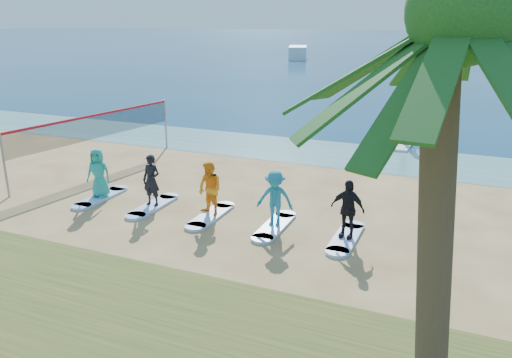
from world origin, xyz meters
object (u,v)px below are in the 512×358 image
at_px(student_2, 210,189).
at_px(surfboard_1, 153,206).
at_px(palm_tree, 462,15).
at_px(surfboard_3, 275,226).
at_px(volleyball_net, 97,127).
at_px(surfboard_2, 211,216).
at_px(student_0, 98,173).
at_px(student_1, 151,180).
at_px(paddleboarder, 406,128).
at_px(student_4, 347,209).
at_px(boat_offshore_a, 298,59).
at_px(surfboard_4, 346,238).
at_px(surfboard_0, 101,197).
at_px(student_3, 275,198).
at_px(paddleboard, 405,145).

bearing_deg(student_2, surfboard_1, -162.15).
bearing_deg(palm_tree, surfboard_3, 127.86).
relative_size(volleyball_net, surfboard_2, 4.09).
height_order(student_0, student_1, student_1).
height_order(surfboard_2, surfboard_3, same).
bearing_deg(surfboard_2, paddleboarder, 69.75).
bearing_deg(student_4, palm_tree, -58.44).
distance_m(boat_offshore_a, surfboard_4, 73.27).
xyz_separation_m(surfboard_0, surfboard_1, (2.33, 0.00, 0.00)).
height_order(volleyball_net, student_1, volleyball_net).
bearing_deg(surfboard_4, surfboard_3, 180.00).
bearing_deg(volleyball_net, boat_offshore_a, 100.94).
relative_size(paddleboarder, student_1, 0.92).
bearing_deg(surfboard_1, boat_offshore_a, 104.41).
height_order(palm_tree, paddleboarder, palm_tree).
bearing_deg(surfboard_1, volleyball_net, 147.25).
relative_size(palm_tree, boat_offshore_a, 0.95).
bearing_deg(surfboard_4, palm_tree, -67.20).
height_order(student_0, surfboard_2, student_0).
height_order(paddleboarder, student_0, student_0).
distance_m(student_0, student_4, 9.34).
distance_m(palm_tree, surfboard_3, 10.49).
relative_size(boat_offshore_a, student_3, 4.50).
height_order(paddleboard, boat_offshore_a, boat_offshore_a).
height_order(volleyball_net, student_3, volleyball_net).
relative_size(student_1, surfboard_2, 0.84).
height_order(palm_tree, student_3, palm_tree).
bearing_deg(surfboard_3, student_1, 180.00).
xyz_separation_m(paddleboard, boat_offshore_a, (-24.84, 56.01, -0.06)).
distance_m(volleyball_net, paddleboard, 15.67).
relative_size(palm_tree, surfboard_2, 3.52).
bearing_deg(boat_offshore_a, student_3, -89.47).
xyz_separation_m(palm_tree, student_3, (-5.08, 6.54, -5.48)).
bearing_deg(student_2, student_1, -162.15).
bearing_deg(student_2, surfboard_3, 17.85).
height_order(boat_offshore_a, surfboard_4, boat_offshore_a).
relative_size(volleyball_net, student_0, 4.92).
height_order(paddleboard, student_3, student_3).
height_order(surfboard_0, student_3, student_3).
distance_m(surfboard_1, surfboard_2, 2.33).
bearing_deg(surfboard_4, volleyball_net, 164.97).
distance_m(paddleboarder, boat_offshore_a, 61.28).
relative_size(student_0, surfboard_2, 0.83).
relative_size(surfboard_3, student_4, 1.21).
bearing_deg(student_4, boat_offshore_a, 118.48).
height_order(palm_tree, surfboard_3, palm_tree).
bearing_deg(surfboard_2, student_4, 0.00).
bearing_deg(paddleboard, surfboard_2, -107.38).
height_order(palm_tree, student_2, palm_tree).
height_order(paddleboard, student_1, student_1).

